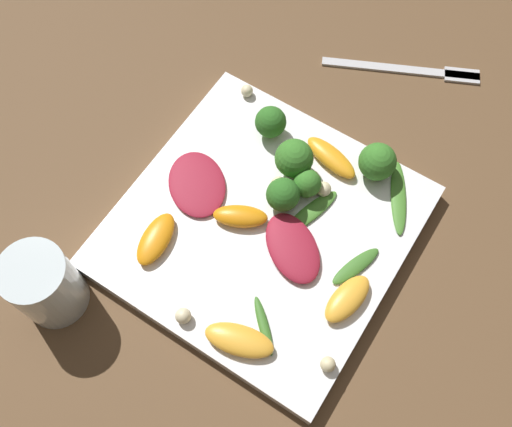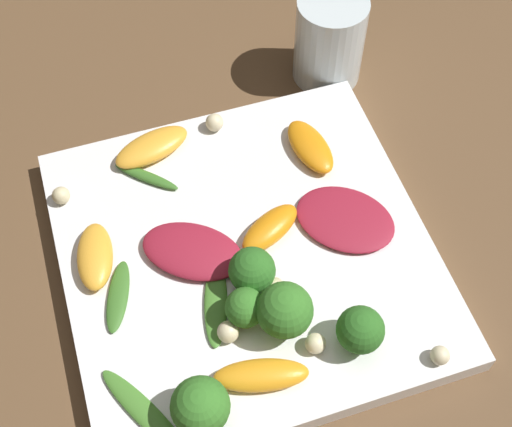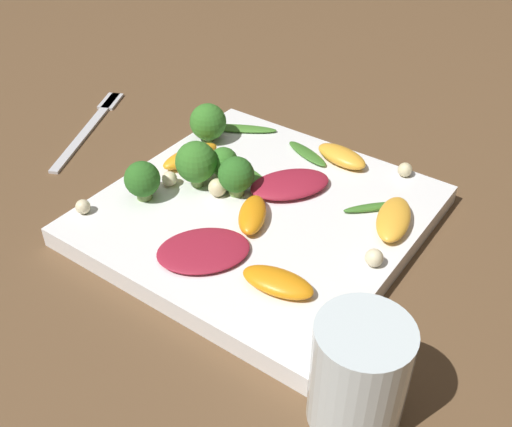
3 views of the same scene
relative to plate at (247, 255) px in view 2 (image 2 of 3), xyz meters
name	(u,v)px [view 2 (image 2 of 3)]	position (x,y,z in m)	size (l,w,h in m)	color
ground_plane	(247,262)	(0.00, 0.00, -0.01)	(2.40, 2.40, 0.00)	brown
plate	(247,255)	(0.00, 0.00, 0.00)	(0.29, 0.29, 0.02)	white
drinking_glass	(329,40)	(-0.14, -0.18, 0.03)	(0.07, 0.07, 0.09)	silver
radicchio_leaf_0	(345,218)	(-0.08, 0.00, 0.01)	(0.10, 0.10, 0.01)	maroon
radicchio_leaf_1	(193,251)	(0.04, -0.01, 0.02)	(0.10, 0.09, 0.01)	maroon
orange_segment_0	(310,147)	(-0.08, -0.08, 0.02)	(0.04, 0.07, 0.01)	orange
orange_segment_1	(270,228)	(-0.02, -0.01, 0.02)	(0.06, 0.05, 0.02)	orange
orange_segment_2	(95,256)	(0.12, -0.03, 0.02)	(0.04, 0.06, 0.02)	#FCAD33
orange_segment_3	(152,147)	(0.05, -0.12, 0.02)	(0.07, 0.05, 0.02)	#FCAD33
orange_segment_4	(261,375)	(0.02, 0.11, 0.02)	(0.07, 0.04, 0.02)	orange
broccoli_floret_0	(252,271)	(0.01, 0.03, 0.03)	(0.04, 0.04, 0.04)	#7A9E51
broccoli_floret_1	(245,308)	(0.02, 0.06, 0.03)	(0.03, 0.03, 0.04)	#84AD5B
broccoli_floret_2	(200,406)	(0.07, 0.12, 0.03)	(0.04, 0.04, 0.04)	#84AD5B
broccoli_floret_3	(360,330)	(-0.05, 0.10, 0.03)	(0.04, 0.04, 0.04)	#7A9E51
broccoli_floret_4	(285,311)	(-0.01, 0.07, 0.04)	(0.04, 0.04, 0.05)	#7A9E51
arugula_sprig_0	(145,413)	(0.11, 0.10, 0.01)	(0.06, 0.09, 0.01)	#47842D
arugula_sprig_1	(118,296)	(0.11, 0.01, 0.01)	(0.04, 0.06, 0.01)	#3D7528
arugula_sprig_2	(146,177)	(0.06, -0.09, 0.01)	(0.05, 0.05, 0.01)	#3D7528
arugula_sprig_3	(216,302)	(0.04, 0.04, 0.01)	(0.04, 0.08, 0.00)	#47842D
macadamia_nut_0	(274,289)	(-0.01, 0.04, 0.02)	(0.02, 0.02, 0.02)	beige
macadamia_nut_1	(315,343)	(-0.02, 0.09, 0.02)	(0.02, 0.02, 0.02)	beige
macadamia_nut_2	(214,122)	(-0.01, -0.13, 0.02)	(0.02, 0.02, 0.02)	beige
macadamia_nut_3	(228,332)	(0.04, 0.07, 0.02)	(0.02, 0.02, 0.02)	beige
macadamia_nut_4	(61,195)	(0.13, -0.09, 0.02)	(0.01, 0.01, 0.01)	beige
macadamia_nut_5	(440,355)	(-0.10, 0.13, 0.02)	(0.01, 0.01, 0.01)	beige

